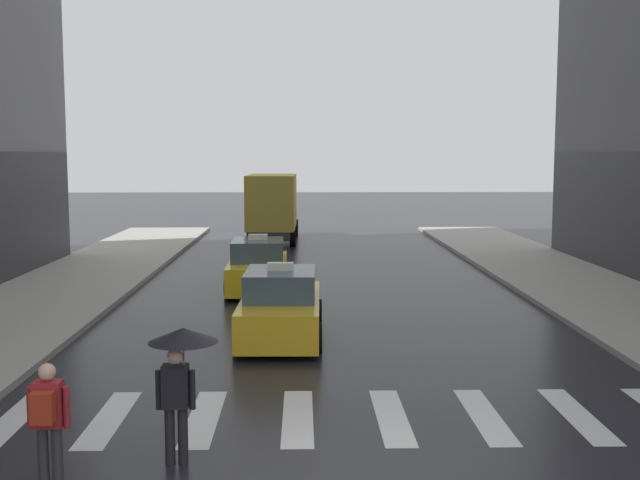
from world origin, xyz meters
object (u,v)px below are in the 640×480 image
taxi_second (258,268)px  taxi_lead (281,308)px  pedestrian_with_umbrella (180,358)px  box_truck (273,205)px  pedestrian_with_backpack (48,416)px

taxi_second → taxi_lead: bearing=-82.1°
taxi_lead → pedestrian_with_umbrella: pedestrian_with_umbrella is taller
box_truck → taxi_lead: bearing=-87.4°
taxi_second → box_truck: 13.39m
taxi_lead → pedestrian_with_umbrella: bearing=-98.9°
taxi_lead → box_truck: bearing=92.6°
taxi_lead → taxi_second: size_ratio=1.00×
taxi_lead → pedestrian_with_umbrella: 7.61m
pedestrian_with_backpack → taxi_second: bearing=82.8°
pedestrian_with_backpack → pedestrian_with_umbrella: bearing=25.8°
box_truck → pedestrian_with_backpack: box_truck is taller
taxi_second → box_truck: bearing=90.1°
taxi_lead → pedestrian_with_umbrella: size_ratio=2.36×
taxi_second → box_truck: size_ratio=0.60×
pedestrian_with_umbrella → pedestrian_with_backpack: (-1.58, -0.76, -0.54)m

